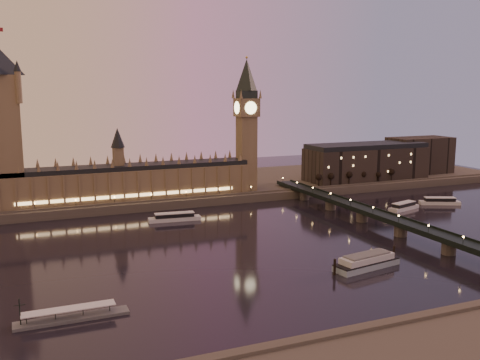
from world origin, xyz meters
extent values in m
plane|color=black|center=(0.00, 0.00, 0.00)|extent=(700.00, 700.00, 0.00)
cube|color=#423D35|center=(30.00, 165.00, 3.00)|extent=(560.00, 130.00, 6.00)
cube|color=brown|center=(-40.00, 121.00, 17.00)|extent=(180.00, 26.00, 22.00)
cube|color=black|center=(-40.00, 121.00, 29.60)|extent=(180.00, 22.00, 3.20)
cube|color=#FFCC7F|center=(-40.00, 107.50, 11.00)|extent=(153.00, 0.25, 2.20)
cube|color=brown|center=(-120.00, 121.00, 50.00)|extent=(22.00, 22.00, 88.00)
cube|color=maroon|center=(-117.80, 121.00, 122.50)|extent=(4.00, 0.15, 2.50)
cube|color=brown|center=(54.00, 121.00, 35.00)|extent=(13.00, 13.00, 58.00)
cube|color=brown|center=(54.00, 121.00, 71.00)|extent=(16.00, 16.00, 14.00)
cylinder|color=#FFEAA5|center=(54.00, 112.82, 71.00)|extent=(9.60, 0.35, 9.60)
cylinder|color=#FFEAA5|center=(45.82, 121.00, 71.00)|extent=(0.35, 9.60, 9.60)
cube|color=black|center=(54.00, 121.00, 81.00)|extent=(13.00, 13.00, 6.00)
cone|color=black|center=(54.00, 121.00, 96.00)|extent=(17.68, 17.68, 24.00)
sphere|color=gold|center=(54.00, 121.00, 109.00)|extent=(2.00, 2.00, 2.00)
cube|color=black|center=(92.00, 0.00, 8.00)|extent=(13.00, 260.00, 2.00)
cube|color=black|center=(85.70, 0.00, 9.50)|extent=(0.60, 260.00, 1.00)
cube|color=black|center=(98.30, 0.00, 9.50)|extent=(0.60, 260.00, 1.00)
cube|color=black|center=(172.00, 127.00, 20.00)|extent=(110.00, 36.00, 28.00)
cube|color=black|center=(172.00, 127.00, 36.00)|extent=(108.00, 34.00, 4.00)
cube|color=black|center=(242.00, 139.00, 23.00)|extent=(60.00, 30.00, 34.00)
cylinder|color=black|center=(110.74, 109.00, 9.83)|extent=(0.70, 0.70, 7.65)
sphere|color=black|center=(110.74, 109.00, 13.82)|extent=(5.10, 5.10, 5.10)
cylinder|color=black|center=(125.66, 109.00, 9.83)|extent=(0.70, 0.70, 7.65)
sphere|color=black|center=(125.66, 109.00, 13.82)|extent=(5.10, 5.10, 5.10)
cylinder|color=black|center=(140.58, 109.00, 9.83)|extent=(0.70, 0.70, 7.65)
sphere|color=black|center=(140.58, 109.00, 13.82)|extent=(5.10, 5.10, 5.10)
cylinder|color=black|center=(155.50, 109.00, 9.83)|extent=(0.70, 0.70, 7.65)
sphere|color=black|center=(155.50, 109.00, 13.82)|extent=(5.10, 5.10, 5.10)
cylinder|color=black|center=(170.42, 109.00, 9.83)|extent=(0.70, 0.70, 7.65)
sphere|color=black|center=(170.42, 109.00, 13.82)|extent=(5.10, 5.10, 5.10)
cylinder|color=black|center=(185.34, 109.00, 9.83)|extent=(0.70, 0.70, 7.65)
sphere|color=black|center=(185.34, 109.00, 13.82)|extent=(5.10, 5.10, 5.10)
cube|color=silver|center=(-20.21, 67.71, 1.24)|extent=(34.45, 10.93, 2.48)
cube|color=black|center=(-20.21, 67.71, 3.72)|extent=(25.55, 8.67, 2.48)
cube|color=silver|center=(-20.21, 67.71, 5.19)|extent=(26.26, 9.04, 0.45)
cube|color=silver|center=(176.75, 40.47, 1.24)|extent=(29.69, 18.90, 2.48)
cube|color=black|center=(176.75, 40.47, 3.72)|extent=(22.22, 14.52, 2.48)
cube|color=silver|center=(176.75, 40.47, 5.19)|extent=(22.87, 15.03, 0.45)
cube|color=silver|center=(140.02, 36.34, 1.25)|extent=(28.25, 14.96, 2.50)
cube|color=black|center=(140.02, 36.34, 3.75)|extent=(21.07, 11.64, 2.50)
cube|color=silver|center=(140.02, 36.34, 5.23)|extent=(21.68, 12.08, 0.45)
cube|color=#95AEBD|center=(39.41, -58.69, 1.44)|extent=(36.59, 15.98, 2.88)
cube|color=black|center=(39.41, -58.69, 3.15)|extent=(36.59, 15.98, 0.55)
cube|color=silver|center=(39.41, -58.69, 4.87)|extent=(29.86, 13.73, 2.88)
cube|color=#595B5E|center=(39.41, -58.69, 6.69)|extent=(25.31, 11.87, 0.77)
cylinder|color=black|center=(19.81, -61.17, 3.76)|extent=(1.22, 1.22, 7.52)
cylinder|color=black|center=(59.02, -54.22, 3.76)|extent=(1.22, 1.22, 7.52)
cube|color=#595B5E|center=(-97.16, -65.23, 0.59)|extent=(41.47, 6.91, 1.18)
cube|color=silver|center=(-98.15, -65.23, 4.49)|extent=(33.57, 5.92, 0.30)
cylinder|color=black|center=(-114.93, -65.23, 6.12)|extent=(0.39, 0.39, 9.87)
cylinder|color=black|center=(-114.93, -65.23, 8.59)|extent=(3.95, 0.24, 0.24)
camera|label=1|loc=(-111.76, -262.47, 84.64)|focal=40.00mm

